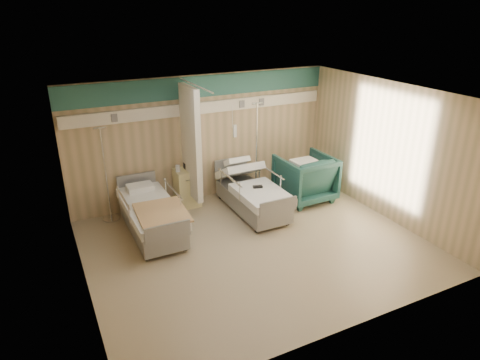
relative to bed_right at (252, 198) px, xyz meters
name	(u,v)px	position (x,y,z in m)	size (l,w,h in m)	color
ground	(256,245)	(-0.60, -1.30, -0.32)	(6.00, 5.00, 0.00)	tan
room_walls	(249,147)	(-0.63, -1.05, 1.55)	(6.04, 5.04, 2.82)	tan
bed_right	(252,198)	(0.00, 0.00, 0.00)	(1.00, 2.16, 0.63)	white
bed_left	(152,219)	(-2.20, 0.00, 0.00)	(1.00, 2.16, 0.63)	white
bedside_cabinet	(187,188)	(-1.15, 0.90, 0.11)	(0.50, 0.48, 0.85)	beige
visitor_armchair	(305,178)	(1.36, 0.01, 0.21)	(1.13, 1.16, 1.05)	#1D4A45
waffle_blanket	(306,154)	(1.35, 0.03, 0.77)	(0.55, 0.49, 0.06)	white
iv_stand_right	(256,176)	(0.50, 0.76, 0.13)	(0.39, 0.39, 2.18)	silver
iv_stand_left	(109,201)	(-2.82, 0.98, 0.09)	(0.35, 0.35, 1.98)	silver
call_remote	(258,187)	(0.01, -0.21, 0.34)	(0.20, 0.09, 0.04)	black
tan_blanket	(162,212)	(-2.12, -0.46, 0.33)	(0.88, 1.11, 0.04)	tan
toiletry_bag	(189,165)	(-1.05, 0.97, 0.60)	(0.23, 0.15, 0.12)	black
white_cup	(178,168)	(-1.35, 0.87, 0.61)	(0.10, 0.10, 0.14)	white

